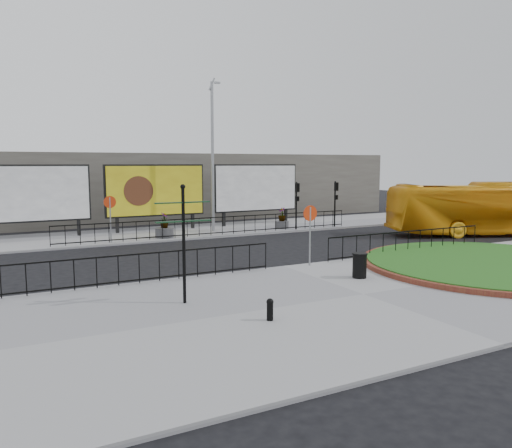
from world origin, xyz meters
TOP-DOWN VIEW (x-y plane):
  - ground at (0.00, 0.00)m, footprint 90.00×90.00m
  - pavement_near at (0.00, -5.00)m, footprint 30.00×10.00m
  - pavement_far at (0.00, 12.00)m, footprint 44.00×6.00m
  - brick_edge at (7.50, -4.00)m, footprint 10.40×10.40m
  - grass_lawn at (7.50, -4.00)m, footprint 10.00×10.00m
  - railing_near_left at (-6.00, -0.30)m, footprint 10.00×0.10m
  - railing_near_right at (6.50, -0.30)m, footprint 9.00×0.10m
  - railing_far at (1.00, 9.30)m, footprint 18.00×0.10m
  - speed_sign_far at (-5.00, 9.40)m, footprint 0.64×0.07m
  - speed_sign_near at (1.00, -0.40)m, footprint 0.64×0.07m
  - billboard_left at (-8.50, 12.97)m, footprint 6.20×0.31m
  - billboard_mid at (-1.50, 12.97)m, footprint 6.20×0.31m
  - billboard_right at (5.50, 12.97)m, footprint 6.20×0.31m
  - lamp_post at (1.51, 11.00)m, footprint 0.74×0.18m
  - signal_pole_a at (6.50, 9.34)m, footprint 0.22×0.26m
  - signal_pole_b at (9.50, 9.34)m, footprint 0.22×0.26m
  - building_backdrop at (0.00, 22.00)m, footprint 40.00×10.00m
  - fingerpost_sign at (-5.41, -3.30)m, footprint 1.67×0.33m
  - bollard at (-3.96, -5.95)m, footprint 0.19×0.19m
  - litter_bin at (1.38, -3.10)m, footprint 0.55×0.55m
  - bus at (15.60, 2.79)m, footprint 11.49×6.84m
  - planter_a at (-1.94, 9.89)m, footprint 1.04×1.04m
  - planter_c at (6.00, 10.32)m, footprint 0.88×0.88m

SIDE VIEW (x-z plane):
  - ground at x=0.00m, z-range 0.00..0.00m
  - pavement_near at x=0.00m, z-range 0.00..0.12m
  - pavement_far at x=0.00m, z-range 0.00..0.12m
  - brick_edge at x=7.50m, z-range 0.12..0.30m
  - grass_lawn at x=7.50m, z-range 0.12..0.34m
  - bollard at x=-3.96m, z-range 0.15..0.75m
  - planter_a at x=-1.94m, z-range -0.13..1.29m
  - litter_bin at x=1.38m, z-range 0.12..1.04m
  - planter_c at x=6.00m, z-range -0.07..1.27m
  - railing_near_left at x=-6.00m, z-range 0.12..1.22m
  - railing_near_right at x=6.50m, z-range 0.12..1.22m
  - railing_far at x=1.00m, z-range 0.12..1.22m
  - bus at x=15.60m, z-range 0.00..3.16m
  - speed_sign_far at x=-5.00m, z-range 0.68..3.15m
  - speed_sign_near at x=1.00m, z-range 0.68..3.15m
  - signal_pole_a at x=6.50m, z-range 0.60..3.60m
  - signal_pole_b at x=9.50m, z-range 0.60..3.60m
  - fingerpost_sign at x=-5.41m, z-range 0.49..4.05m
  - building_backdrop at x=0.00m, z-range 0.00..5.00m
  - billboard_left at x=-8.50m, z-range 0.55..4.65m
  - billboard_mid at x=-1.50m, z-range 0.55..4.65m
  - billboard_right at x=5.50m, z-range 0.55..4.65m
  - lamp_post at x=1.51m, z-range 0.21..9.44m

